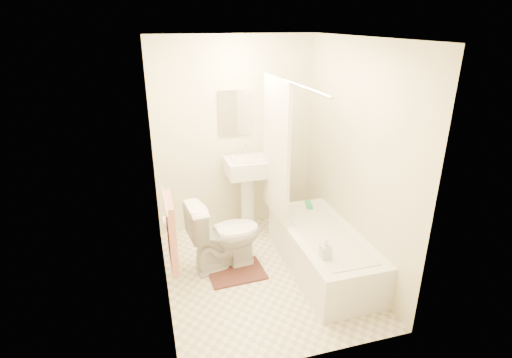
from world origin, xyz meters
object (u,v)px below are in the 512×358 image
object	(u,v)px
toilet	(225,235)
sink	(248,193)
bathtub	(323,251)
bath_mat	(236,272)
soap_bottle	(326,249)

from	to	relation	value
toilet	sink	xyz separation A→B (m)	(0.45, 0.70, 0.15)
bathtub	bath_mat	bearing A→B (deg)	169.05
bathtub	bath_mat	size ratio (longest dim) A/B	2.73
sink	soap_bottle	size ratio (longest dim) A/B	5.20
bathtub	soap_bottle	distance (m)	0.60
bath_mat	soap_bottle	xyz separation A→B (m)	(0.72, -0.63, 0.55)
toilet	soap_bottle	size ratio (longest dim) A/B	3.85
bathtub	bath_mat	distance (m)	0.96
bath_mat	soap_bottle	world-z (taller)	soap_bottle
sink	bath_mat	world-z (taller)	sink
sink	bathtub	size ratio (longest dim) A/B	0.67
toilet	bath_mat	distance (m)	0.42
bathtub	soap_bottle	bearing A→B (deg)	-113.93
toilet	bathtub	xyz separation A→B (m)	(1.00, -0.35, -0.16)
bath_mat	sink	bearing A→B (deg)	66.74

